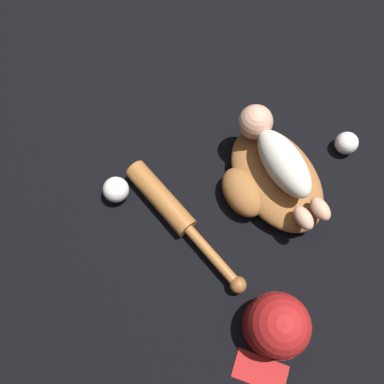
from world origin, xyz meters
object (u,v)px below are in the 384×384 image
Objects in this scene: baseball_cap at (277,326)px; baseball_spare at (346,143)px; baseball_bat at (173,211)px; baseball at (116,190)px; baby_figure at (278,155)px; baseball_glove at (271,180)px.

baseball_spare is at bearing -67.15° from baseball_cap.
baseball_bat is 0.17m from baseball.
baseball_cap reaches higher than baseball_spare.
baseball_cap is at bearing 180.00° from baseball_bat.
baby_figure reaches higher than baseball_cap.
baseball_spare is at bearing -118.05° from baseball.
baseball_spare is at bearing -102.77° from baseball_glove.
baby_figure reaches higher than baseball.
baseball_spare is 0.56m from baseball_cap.
baseball_glove is 5.76× the size of baseball_spare.
baseball is (0.24, 0.36, -0.10)m from baby_figure.
baseball is at bearing 61.95° from baseball_spare.
baseball_cap is (-0.39, 0.00, 0.03)m from baseball_bat.
baseball_bat is 6.82× the size of baseball_spare.
baseball is at bearing 56.98° from baby_figure.
baby_figure is at bearing -123.02° from baseball.
baseball_glove is 1.05× the size of baby_figure.
baseball_cap is (-0.27, 0.26, 0.02)m from baseball_glove.
baby_figure is at bearing -107.24° from baseball_bat.
baseball_glove is 0.09m from baby_figure.
baseball is 0.31× the size of baseball_cap.
baby_figure is 0.80× the size of baseball_bat.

